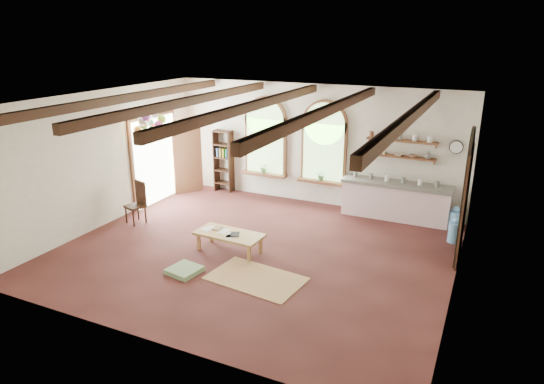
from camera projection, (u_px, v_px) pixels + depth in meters
The scene contains 27 objects.
floor at pixel (255, 251), 10.37m from camera, with size 8.00×8.00×0.00m, color #522421.
ceiling_beams at pixel (253, 106), 9.40m from camera, with size 6.20×6.80×0.18m, color #311E0F, non-canonical shape.
window_left at pixel (265, 140), 13.37m from camera, with size 1.30×0.28×2.20m.
window_right at pixel (324, 145), 12.68m from camera, with size 1.30×0.28×2.20m.
left_doorway at pixel (155, 160), 13.14m from camera, with size 0.10×1.90×2.50m, color brown.
right_doorway at pixel (463, 208), 9.73m from camera, with size 0.10×1.30×2.40m, color black.
kitchen_counter at pixel (395, 200), 12.05m from camera, with size 2.68×0.62×0.94m.
wall_shelf_lower at pixel (400, 157), 11.87m from camera, with size 1.70×0.24×0.04m, color brown.
wall_shelf_upper at pixel (402, 141), 11.74m from camera, with size 1.70×0.24×0.04m, color brown.
wall_clock at pixel (456, 147), 11.31m from camera, with size 0.32×0.32×0.04m, color black.
bookshelf at pixel (224, 161), 14.03m from camera, with size 0.53×0.32×1.80m.
coffee_table at pixel (229, 235), 10.25m from camera, with size 1.49×0.74×0.42m.
side_chair at pixel (136, 211), 11.82m from camera, with size 0.52×0.52×1.04m.
floor_mat at pixel (256, 278), 9.20m from camera, with size 1.78×1.10×0.02m, color tan.
floor_cushion at pixel (184, 270), 9.42m from camera, with size 0.57×0.57×0.10m, color gray.
water_jug_a at pixel (455, 220), 11.40m from camera, with size 0.31×0.31×0.59m.
water_jug_b at pixel (455, 231), 10.73m from camera, with size 0.30×0.30×0.59m.
balloon_cluster at pixel (149, 123), 11.89m from camera, with size 0.69×0.72×1.14m.
table_book at pixel (214, 227), 10.50m from camera, with size 0.18×0.26×0.02m, color olive.
tablet at pixel (235, 234), 10.16m from camera, with size 0.18×0.26×0.01m, color black.
potted_plant_left at pixel (264, 168), 13.52m from camera, with size 0.27×0.23×0.30m, color #598C4C.
potted_plant_right at pixel (321, 175), 12.84m from camera, with size 0.27×0.23×0.30m, color #598C4C.
shelf_cup_a at pixel (370, 151), 12.15m from camera, with size 0.12×0.10×0.10m, color white.
shelf_cup_b at pixel (384, 152), 12.01m from camera, with size 0.10×0.10×0.09m, color beige.
shelf_bowl_a at pixel (398, 155), 11.87m from camera, with size 0.22×0.22×0.05m, color beige.
shelf_bowl_b at pixel (413, 156), 11.73m from camera, with size 0.20×0.20×0.06m, color #8C664C.
shelf_vase at pixel (428, 155), 11.57m from camera, with size 0.18×0.18×0.19m, color slate.
Camera 1 is at (4.33, -8.40, 4.47)m, focal length 32.00 mm.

